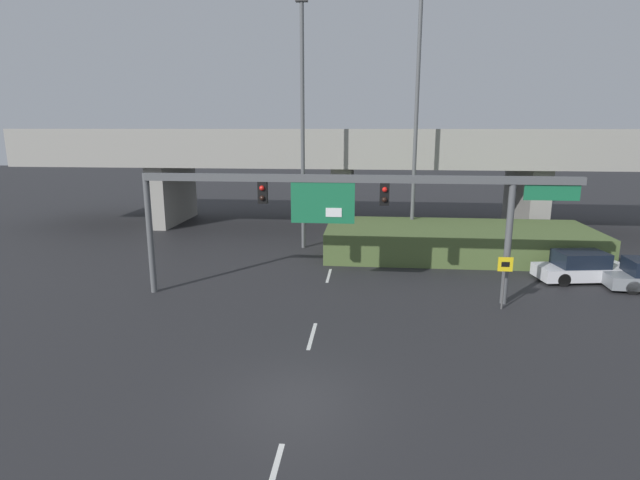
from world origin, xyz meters
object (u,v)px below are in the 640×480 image
Objects in this scene: highway_light_pole_far at (303,123)px; parked_sedan_near_right at (582,268)px; speed_limit_sign at (504,275)px; signal_gantry at (347,198)px; highway_light_pole_near at (417,102)px.

highway_light_pole_far is 3.12× the size of parked_sedan_near_right.
parked_sedan_near_right is (4.91, 4.44, -0.82)m from speed_limit_sign.
signal_gantry reaches higher than parked_sedan_near_right.
highway_light_pole_near reaches higher than highway_light_pole_far.
highway_light_pole_near is 7.01m from highway_light_pole_far.
parked_sedan_near_right is (11.47, 3.71, -3.82)m from signal_gantry.
signal_gantry is 10.33m from highway_light_pole_far.
highway_light_pole_far reaches higher than signal_gantry.
highway_light_pole_far is at bearing 133.94° from speed_limit_sign.
parked_sedan_near_right is (7.78, -6.73, -8.26)m from highway_light_pole_near.
highway_light_pole_near is at bearing 70.52° from signal_gantry.
signal_gantry is at bearing -171.16° from parked_sedan_near_right.
highway_light_pole_near is (-2.87, 11.17, 7.43)m from speed_limit_sign.
speed_limit_sign is 13.72m from highway_light_pole_near.
signal_gantry is at bearing -109.48° from highway_light_pole_near.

